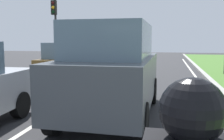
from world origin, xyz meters
TOP-DOWN VIEW (x-y plane):
  - ground_plane at (0.00, 14.00)m, footprint 60.00×60.00m
  - lane_line_center at (-0.70, 14.00)m, footprint 0.12×32.00m
  - lane_line_right_edge at (3.60, 14.00)m, footprint 0.12×32.00m
  - curb_right at (4.10, 14.00)m, footprint 0.24×48.00m
  - car_suv_ahead at (0.87, 9.74)m, footprint 1.98×4.51m
  - car_hatchback_far at (-2.28, 14.59)m, footprint 1.73×3.70m
  - traffic_light_overhead_left at (-5.05, 19.27)m, footprint 0.32×0.50m

SIDE VIEW (x-z plane):
  - ground_plane at x=0.00m, z-range 0.00..0.00m
  - lane_line_center at x=-0.70m, z-range 0.00..0.01m
  - lane_line_right_edge at x=3.60m, z-range 0.00..0.01m
  - curb_right at x=4.10m, z-range 0.00..0.12m
  - car_hatchback_far at x=-2.28m, z-range -0.01..1.77m
  - car_suv_ahead at x=0.87m, z-range 0.03..2.31m
  - traffic_light_overhead_left at x=-5.05m, z-range 0.82..5.49m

